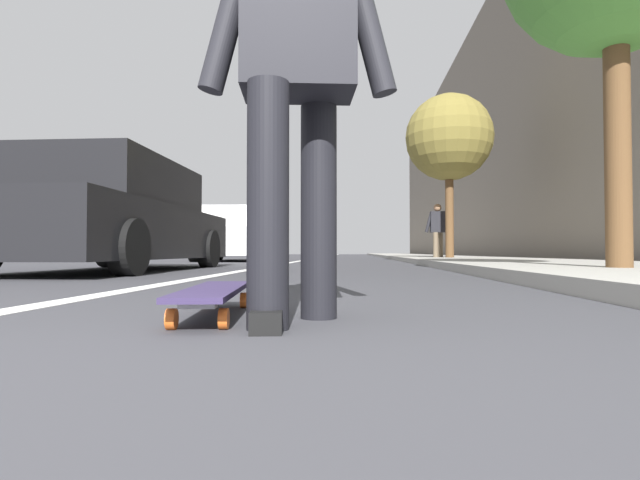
{
  "coord_description": "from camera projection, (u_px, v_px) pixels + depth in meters",
  "views": [
    {
      "loc": [
        -0.65,
        -0.3,
        0.26
      ],
      "look_at": [
        13.65,
        0.7,
        0.61
      ],
      "focal_mm": 26.83,
      "sensor_mm": 36.0,
      "label": 1
    }
  ],
  "objects": [
    {
      "name": "skateboard",
      "position": [
        214.0,
        293.0,
        1.87
      ],
      "size": [
        0.86,
        0.3,
        0.11
      ],
      "color": "orange",
      "rests_on": "ground"
    },
    {
      "name": "skater_person",
      "position": [
        297.0,
        62.0,
        1.72
      ],
      "size": [
        0.48,
        0.72,
        1.64
      ],
      "color": "black",
      "rests_on": "ground"
    },
    {
      "name": "ground_plane",
      "position": [
        340.0,
        263.0,
        10.63
      ],
      "size": [
        80.0,
        80.0,
        0.0
      ],
      "primitive_type": "plane",
      "color": "#38383D"
    },
    {
      "name": "sidewalk_curb",
      "position": [
        428.0,
        257.0,
        18.39
      ],
      "size": [
        52.0,
        3.2,
        0.11
      ],
      "primitive_type": "cube",
      "color": "#9E9B93",
      "rests_on": "ground"
    },
    {
      "name": "street_tree_mid",
      "position": [
        449.0,
        138.0,
        12.31
      ],
      "size": [
        2.22,
        2.22,
        4.32
      ],
      "color": "brown",
      "rests_on": "ground"
    },
    {
      "name": "parked_car_mid",
      "position": [
        237.0,
        236.0,
        13.43
      ],
      "size": [
        4.14,
        2.02,
        1.46
      ],
      "color": "silver",
      "rests_on": "ground"
    },
    {
      "name": "parked_car_near",
      "position": [
        116.0,
        219.0,
        6.45
      ],
      "size": [
        4.55,
        1.92,
        1.46
      ],
      "color": "black",
      "rests_on": "ground"
    },
    {
      "name": "building_facade",
      "position": [
        473.0,
        153.0,
        22.31
      ],
      "size": [
        40.0,
        1.2,
        9.72
      ],
      "primitive_type": "cube",
      "color": "#6F665B",
      "rests_on": "ground"
    },
    {
      "name": "lane_stripe_white",
      "position": [
        319.0,
        258.0,
        20.69
      ],
      "size": [
        52.0,
        0.16,
        0.01
      ],
      "primitive_type": "cube",
      "color": "silver",
      "rests_on": "ground"
    },
    {
      "name": "traffic_light",
      "position": [
        316.0,
        194.0,
        24.06
      ],
      "size": [
        0.33,
        0.28,
        4.62
      ],
      "color": "#2D2D2D",
      "rests_on": "ground"
    },
    {
      "name": "pedestrian_distant",
      "position": [
        438.0,
        228.0,
        12.87
      ],
      "size": [
        0.43,
        0.68,
        1.55
      ],
      "color": "brown",
      "rests_on": "ground"
    }
  ]
}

